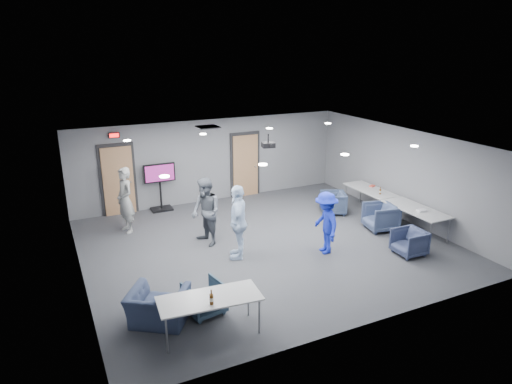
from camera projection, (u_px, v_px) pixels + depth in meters
name	position (u px, v px, depth m)	size (l,w,h in m)	color
floor	(266.00, 244.00, 11.90)	(9.00, 9.00, 0.00)	#323439
ceiling	(267.00, 143.00, 11.07)	(9.00, 9.00, 0.00)	silver
wall_back	(211.00, 161.00, 14.91)	(9.00, 0.02, 2.70)	slate
wall_front	(368.00, 260.00, 8.05)	(9.00, 0.02, 2.70)	slate
wall_left	(77.00, 224.00, 9.63)	(0.02, 8.00, 2.70)	slate
wall_right	(403.00, 174.00, 13.33)	(0.02, 8.00, 2.70)	slate
door_left	(118.00, 180.00, 13.73)	(1.06, 0.17, 2.24)	black
door_right	(245.00, 165.00, 15.45)	(1.06, 0.17, 2.24)	black
exit_sign	(114.00, 135.00, 13.28)	(0.32, 0.08, 0.16)	black
hvac_diffuser	(208.00, 127.00, 13.27)	(0.60, 0.60, 0.03)	black
downlights	(267.00, 143.00, 11.07)	(6.18, 3.78, 0.02)	white
person_a	(125.00, 200.00, 12.46)	(0.67, 0.44, 1.83)	#9B9E9B
person_b	(206.00, 212.00, 11.65)	(0.86, 0.67, 1.78)	#4D535C
person_c	(238.00, 222.00, 10.93)	(1.08, 0.45, 1.84)	#C3DCFB
person_d	(326.00, 223.00, 11.22)	(1.02, 0.58, 1.57)	#1D2EBE
chair_right_a	(333.00, 203.00, 14.00)	(0.72, 0.75, 0.68)	#334059
chair_right_b	(381.00, 217.00, 12.75)	(0.80, 0.83, 0.75)	#3C4968
chair_right_c	(409.00, 242.00, 11.24)	(0.69, 0.71, 0.65)	#363F5E
chair_front_a	(204.00, 298.00, 8.79)	(0.68, 0.70, 0.64)	#364C5E
chair_front_b	(158.00, 307.00, 8.45)	(1.04, 0.91, 0.67)	#353F5B
table_right_a	(370.00, 191.00, 14.02)	(0.76, 1.81, 0.73)	#A7A9AC
table_right_b	(415.00, 210.00, 12.39)	(0.81, 1.94, 0.73)	#A7A9AC
table_front_left	(210.00, 300.00, 8.03)	(1.88, 0.92, 0.73)	#A7A9AC
bottle_front	(211.00, 299.00, 7.79)	(0.07, 0.07, 0.28)	#58320F
bottle_right	(380.00, 191.00, 13.53)	(0.06, 0.06, 0.22)	#58320F
snack_box	(372.00, 186.00, 14.27)	(0.18, 0.12, 0.04)	#E14B38
wrapper	(422.00, 210.00, 12.15)	(0.24, 0.16, 0.05)	silver
tv_stand	(160.00, 184.00, 14.11)	(0.98, 0.47, 1.50)	black
projector	(268.00, 145.00, 12.24)	(0.38, 0.36, 0.36)	black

